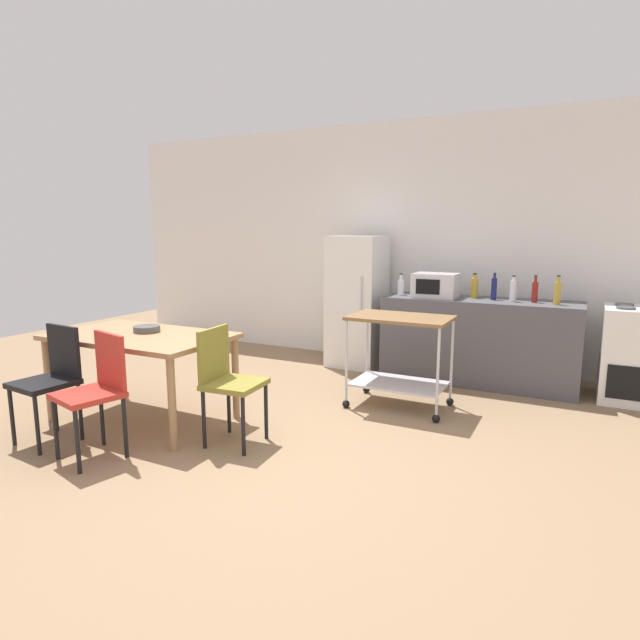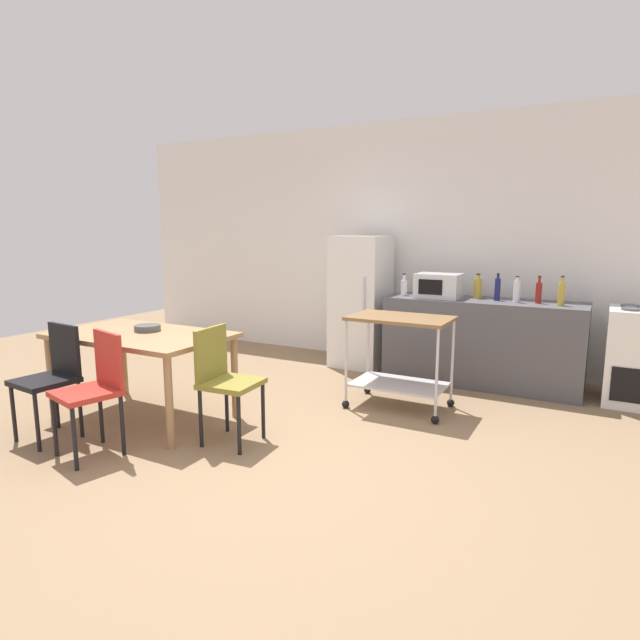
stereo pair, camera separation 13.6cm
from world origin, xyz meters
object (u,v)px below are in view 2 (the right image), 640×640
(chair_black, at_px, (52,373))
(fruit_bowl, at_px, (147,328))
(chair_red, at_px, (95,385))
(chair_olive, at_px, (224,376))
(bottle_hot_sauce, at_px, (561,293))
(bottle_sparkling_water, at_px, (478,288))
(bottle_soy_sauce, at_px, (517,291))
(dining_table, at_px, (141,342))
(bottle_wine, at_px, (497,289))
(microwave, at_px, (439,286))
(refrigerator, at_px, (361,302))
(bottle_soda, at_px, (539,292))
(bottle_vinegar, at_px, (404,287))
(kitchen_cart, at_px, (400,347))

(chair_black, bearing_deg, fruit_bowl, 76.28)
(chair_red, xyz_separation_m, chair_olive, (0.68, 0.62, 0.00))
(bottle_hot_sauce, relative_size, fruit_bowl, 1.29)
(bottle_sparkling_water, relative_size, bottle_soy_sauce, 0.99)
(dining_table, bearing_deg, chair_black, -112.81)
(bottle_wine, bearing_deg, bottle_soy_sauce, -13.36)
(bottle_wine, xyz_separation_m, bottle_soy_sauce, (0.19, -0.05, -0.01))
(dining_table, distance_m, fruit_bowl, 0.14)
(chair_red, height_order, fruit_bowl, chair_red)
(dining_table, height_order, fruit_bowl, fruit_bowl)
(bottle_hot_sauce, bearing_deg, bottle_soy_sauce, 174.50)
(microwave, bearing_deg, bottle_soy_sauce, 2.08)
(dining_table, relative_size, refrigerator, 0.97)
(chair_black, height_order, bottle_hot_sauce, bottle_hot_sauce)
(microwave, distance_m, bottle_sparkling_water, 0.41)
(chair_red, bearing_deg, bottle_soda, 64.50)
(chair_black, relative_size, bottle_wine, 3.16)
(bottle_vinegar, bearing_deg, bottle_hot_sauce, -1.98)
(bottle_sparkling_water, bearing_deg, bottle_vinegar, -171.92)
(microwave, bearing_deg, chair_black, -125.40)
(chair_red, xyz_separation_m, bottle_hot_sauce, (2.81, 3.08, 0.50))
(bottle_vinegar, height_order, bottle_hot_sauce, bottle_hot_sauce)
(kitchen_cart, distance_m, bottle_soy_sauce, 1.45)
(chair_olive, bearing_deg, fruit_bowl, 75.76)
(refrigerator, relative_size, kitchen_cart, 1.70)
(microwave, relative_size, fruit_bowl, 2.06)
(bottle_hot_sauce, xyz_separation_m, fruit_bowl, (-3.10, -2.28, -0.24))
(bottle_vinegar, xyz_separation_m, bottle_soy_sauce, (1.19, -0.02, 0.02))
(chair_olive, distance_m, refrigerator, 2.65)
(kitchen_cart, distance_m, microwave, 1.17)
(microwave, bearing_deg, bottle_hot_sauce, -0.53)
(bottle_sparkling_water, distance_m, bottle_hot_sauce, 0.84)
(bottle_vinegar, distance_m, bottle_soy_sauce, 1.19)
(bottle_sparkling_water, height_order, bottle_hot_sauce, bottle_hot_sauce)
(bottle_soda, bearing_deg, bottle_wine, 177.77)
(chair_olive, relative_size, kitchen_cart, 0.98)
(chair_red, distance_m, bottle_sparkling_water, 3.84)
(chair_olive, bearing_deg, bottle_soy_sauce, -38.65)
(chair_red, xyz_separation_m, kitchen_cart, (1.58, 2.01, 0.05))
(microwave, bearing_deg, bottle_soda, 3.43)
(chair_black, bearing_deg, bottle_soy_sauce, 51.38)
(bottle_vinegar, height_order, bottle_soy_sauce, bottle_soy_sauce)
(refrigerator, height_order, fruit_bowl, refrigerator)
(chair_red, xyz_separation_m, bottle_sparkling_water, (1.99, 3.25, 0.49))
(bottle_soy_sauce, relative_size, bottle_soda, 0.97)
(chair_black, height_order, bottle_soy_sauce, bottle_soy_sauce)
(chair_red, distance_m, bottle_wine, 3.89)
(bottle_sparkling_water, bearing_deg, bottle_soy_sauce, -17.22)
(dining_table, relative_size, bottle_sparkling_water, 5.69)
(refrigerator, relative_size, bottle_soy_sauce, 5.85)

